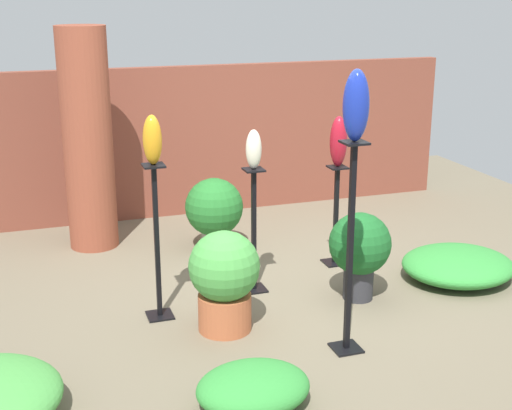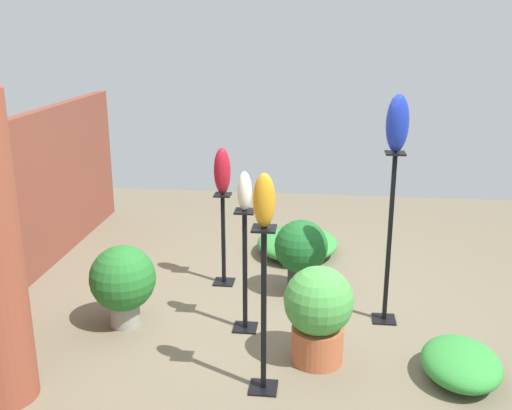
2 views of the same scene
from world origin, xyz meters
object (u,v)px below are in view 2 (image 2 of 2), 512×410
object	(u,v)px
art_vase_ruby	(222,171)
potted_plant_walkway_edge	(301,250)
pedestal_ruby	(223,244)
art_vase_ivory	(245,191)
potted_plant_back_center	(318,311)
pedestal_ivory	(245,276)
pedestal_cobalt	(389,246)
art_vase_amber	(264,201)
potted_plant_mid_left	(123,281)
art_vase_cobalt	(397,123)
pedestal_amber	(264,318)

from	to	relation	value
art_vase_ruby	potted_plant_walkway_edge	distance (m)	1.06
pedestal_ruby	art_vase_ivory	size ratio (longest dim) A/B	2.89
art_vase_ivory	potted_plant_back_center	size ratio (longest dim) A/B	0.42
pedestal_ivory	pedestal_cobalt	distance (m)	1.24
art_vase_ruby	potted_plant_walkway_edge	bearing A→B (deg)	-100.57
art_vase_amber	potted_plant_walkway_edge	bearing A→B (deg)	-6.58
art_vase_ruby	potted_plant_mid_left	bearing A→B (deg)	143.88
pedestal_ruby	potted_plant_mid_left	xyz separation A→B (m)	(-0.96, 0.70, -0.00)
art_vase_cobalt	pedestal_ruby	bearing A→B (deg)	68.14
pedestal_ivory	pedestal_amber	world-z (taller)	pedestal_amber
pedestal_cobalt	art_vase_cobalt	distance (m)	1.04
potted_plant_mid_left	potted_plant_walkway_edge	distance (m)	1.68
pedestal_amber	art_vase_cobalt	size ratio (longest dim) A/B	2.61
art_vase_amber	potted_plant_back_center	world-z (taller)	art_vase_amber
pedestal_amber	pedestal_cobalt	distance (m)	1.49
potted_plant_walkway_edge	art_vase_cobalt	bearing A→B (deg)	-121.75
pedestal_amber	art_vase_ivory	size ratio (longest dim) A/B	3.80
art_vase_ivory	potted_plant_walkway_edge	distance (m)	1.17
art_vase_ivory	pedestal_ivory	bearing A→B (deg)	0.00
art_vase_amber	art_vase_cobalt	bearing A→B (deg)	-39.46
pedestal_cobalt	art_vase_cobalt	size ratio (longest dim) A/B	3.22
art_vase_ivory	art_vase_ruby	world-z (taller)	same
pedestal_ivory	art_vase_amber	world-z (taller)	art_vase_amber
pedestal_cobalt	pedestal_ivory	bearing A→B (deg)	103.74
pedestal_amber	potted_plant_back_center	xyz separation A→B (m)	(0.42, -0.37, -0.14)
potted_plant_walkway_edge	potted_plant_back_center	world-z (taller)	potted_plant_back_center
pedestal_ruby	pedestal_ivory	bearing A→B (deg)	-159.57
pedestal_amber	art_vase_ruby	world-z (taller)	art_vase_ruby
art_vase_amber	potted_plant_walkway_edge	distance (m)	1.89
pedestal_cobalt	potted_plant_back_center	bearing A→B (deg)	141.68
pedestal_amber	potted_plant_back_center	size ratio (longest dim) A/B	1.58
pedestal_ivory	art_vase_ivory	world-z (taller)	art_vase_ivory
pedestal_ivory	art_vase_cobalt	world-z (taller)	art_vase_cobalt
pedestal_ruby	art_vase_cobalt	world-z (taller)	art_vase_cobalt
potted_plant_mid_left	art_vase_amber	bearing A→B (deg)	-122.02
art_vase_ivory	potted_plant_back_center	distance (m)	1.10
art_vase_ivory	potted_plant_mid_left	xyz separation A→B (m)	(-0.05, 1.04, -0.80)
potted_plant_mid_left	pedestal_cobalt	bearing A→B (deg)	-81.17
pedestal_ivory	art_vase_amber	distance (m)	1.28
art_vase_amber	art_vase_ivory	bearing A→B (deg)	16.02
potted_plant_mid_left	potted_plant_walkway_edge	xyz separation A→B (m)	(0.81, -1.47, 0.03)
pedestal_ruby	art_vase_cobalt	bearing A→B (deg)	-111.86
potted_plant_mid_left	pedestal_amber	bearing A→B (deg)	-122.02
art_vase_amber	pedestal_cobalt	bearing A→B (deg)	-39.46
pedestal_ivory	art_vase_amber	bearing A→B (deg)	-163.98
pedestal_ivory	art_vase_cobalt	xyz separation A→B (m)	(0.29, -1.19, 1.25)
pedestal_ivory	art_vase_ruby	size ratio (longest dim) A/B	2.33
pedestal_ruby	art_vase_ivory	xyz separation A→B (m)	(-0.90, -0.34, 0.80)
pedestal_cobalt	potted_plant_walkway_edge	distance (m)	0.93
potted_plant_back_center	potted_plant_mid_left	bearing A→B (deg)	77.02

